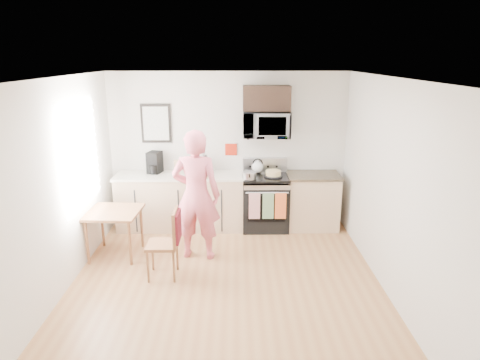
{
  "coord_description": "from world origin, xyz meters",
  "views": [
    {
      "loc": [
        0.14,
        -4.85,
        2.84
      ],
      "look_at": [
        0.19,
        1.0,
        1.13
      ],
      "focal_mm": 32.0,
      "sensor_mm": 36.0,
      "label": 1
    }
  ],
  "objects_px": {
    "microwave": "(266,124)",
    "chair": "(172,234)",
    "person": "(196,195)",
    "cake": "(273,174)",
    "range": "(265,203)",
    "dining_table": "(114,216)"
  },
  "relations": [
    {
      "from": "range",
      "to": "microwave",
      "type": "height_order",
      "value": "microwave"
    },
    {
      "from": "dining_table",
      "to": "cake",
      "type": "relative_size",
      "value": 2.42
    },
    {
      "from": "range",
      "to": "microwave",
      "type": "xyz_separation_m",
      "value": [
        -0.0,
        0.1,
        1.32
      ]
    },
    {
      "from": "person",
      "to": "chair",
      "type": "xyz_separation_m",
      "value": [
        -0.28,
        -0.58,
        -0.34
      ]
    },
    {
      "from": "microwave",
      "to": "person",
      "type": "xyz_separation_m",
      "value": [
        -1.06,
        -1.19,
        -0.82
      ]
    },
    {
      "from": "microwave",
      "to": "person",
      "type": "height_order",
      "value": "microwave"
    },
    {
      "from": "person",
      "to": "dining_table",
      "type": "relative_size",
      "value": 2.56
    },
    {
      "from": "range",
      "to": "cake",
      "type": "bearing_deg",
      "value": -24.33
    },
    {
      "from": "person",
      "to": "chair",
      "type": "height_order",
      "value": "person"
    },
    {
      "from": "microwave",
      "to": "cake",
      "type": "xyz_separation_m",
      "value": [
        0.12,
        -0.16,
        -0.79
      ]
    },
    {
      "from": "cake",
      "to": "dining_table",
      "type": "bearing_deg",
      "value": -157.5
    },
    {
      "from": "chair",
      "to": "cake",
      "type": "bearing_deg",
      "value": 47.82
    },
    {
      "from": "cake",
      "to": "range",
      "type": "bearing_deg",
      "value": 155.67
    },
    {
      "from": "microwave",
      "to": "chair",
      "type": "bearing_deg",
      "value": -126.88
    },
    {
      "from": "microwave",
      "to": "person",
      "type": "distance_m",
      "value": 1.79
    },
    {
      "from": "chair",
      "to": "person",
      "type": "bearing_deg",
      "value": 64.33
    },
    {
      "from": "dining_table",
      "to": "cake",
      "type": "xyz_separation_m",
      "value": [
        2.38,
        0.98,
        0.36
      ]
    },
    {
      "from": "range",
      "to": "chair",
      "type": "relative_size",
      "value": 1.24
    },
    {
      "from": "dining_table",
      "to": "chair",
      "type": "relative_size",
      "value": 0.79
    },
    {
      "from": "dining_table",
      "to": "chair",
      "type": "height_order",
      "value": "chair"
    },
    {
      "from": "dining_table",
      "to": "chair",
      "type": "bearing_deg",
      "value": -34.46
    },
    {
      "from": "person",
      "to": "cake",
      "type": "xyz_separation_m",
      "value": [
        1.18,
        1.04,
        0.03
      ]
    }
  ]
}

